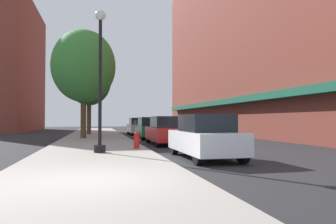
{
  "coord_description": "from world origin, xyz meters",
  "views": [
    {
      "loc": [
        0.03,
        -7.2,
        1.46
      ],
      "look_at": [
        5.95,
        18.67,
        2.12
      ],
      "focal_mm": 33.51,
      "sensor_mm": 36.0,
      "label": 1
    }
  ],
  "objects_px": {
    "lamppost": "(100,78)",
    "parking_meter_near": "(135,129)",
    "car_green": "(150,128)",
    "tree_mid": "(84,66)",
    "car_red": "(166,131)",
    "car_silver": "(138,126)",
    "car_white": "(205,137)",
    "fire_hydrant": "(137,140)",
    "tree_near": "(89,81)"
  },
  "relations": [
    {
      "from": "tree_near",
      "to": "car_green",
      "type": "bearing_deg",
      "value": -55.74
    },
    {
      "from": "fire_hydrant",
      "to": "car_green",
      "type": "bearing_deg",
      "value": 76.72
    },
    {
      "from": "car_red",
      "to": "lamppost",
      "type": "bearing_deg",
      "value": -128.72
    },
    {
      "from": "lamppost",
      "to": "parking_meter_near",
      "type": "bearing_deg",
      "value": 62.11
    },
    {
      "from": "lamppost",
      "to": "car_white",
      "type": "distance_m",
      "value": 4.95
    },
    {
      "from": "car_white",
      "to": "car_red",
      "type": "height_order",
      "value": "same"
    },
    {
      "from": "tree_near",
      "to": "car_red",
      "type": "relative_size",
      "value": 1.72
    },
    {
      "from": "car_silver",
      "to": "car_white",
      "type": "bearing_deg",
      "value": -87.78
    },
    {
      "from": "parking_meter_near",
      "to": "tree_near",
      "type": "distance_m",
      "value": 14.6
    },
    {
      "from": "tree_mid",
      "to": "car_red",
      "type": "bearing_deg",
      "value": -50.05
    },
    {
      "from": "car_white",
      "to": "parking_meter_near",
      "type": "bearing_deg",
      "value": 110.68
    },
    {
      "from": "car_red",
      "to": "car_silver",
      "type": "bearing_deg",
      "value": 90.72
    },
    {
      "from": "car_silver",
      "to": "parking_meter_near",
      "type": "bearing_deg",
      "value": -95.89
    },
    {
      "from": "car_white",
      "to": "car_green",
      "type": "xyz_separation_m",
      "value": [
        0.0,
        12.46,
        0.0
      ]
    },
    {
      "from": "fire_hydrant",
      "to": "car_red",
      "type": "distance_m",
      "value": 3.9
    },
    {
      "from": "tree_mid",
      "to": "car_red",
      "type": "distance_m",
      "value": 8.91
    },
    {
      "from": "tree_mid",
      "to": "car_white",
      "type": "bearing_deg",
      "value": -68.64
    },
    {
      "from": "lamppost",
      "to": "car_green",
      "type": "distance_m",
      "value": 11.37
    },
    {
      "from": "tree_near",
      "to": "car_green",
      "type": "distance_m",
      "value": 9.34
    },
    {
      "from": "car_green",
      "to": "car_silver",
      "type": "bearing_deg",
      "value": 88.66
    },
    {
      "from": "lamppost",
      "to": "fire_hydrant",
      "type": "height_order",
      "value": "lamppost"
    },
    {
      "from": "fire_hydrant",
      "to": "car_green",
      "type": "relative_size",
      "value": 0.18
    },
    {
      "from": "car_white",
      "to": "car_red",
      "type": "xyz_separation_m",
      "value": [
        0.0,
        6.68,
        0.0
      ]
    },
    {
      "from": "fire_hydrant",
      "to": "car_red",
      "type": "relative_size",
      "value": 0.18
    },
    {
      "from": "car_green",
      "to": "car_silver",
      "type": "height_order",
      "value": "same"
    },
    {
      "from": "lamppost",
      "to": "tree_mid",
      "type": "height_order",
      "value": "tree_mid"
    },
    {
      "from": "lamppost",
      "to": "car_white",
      "type": "xyz_separation_m",
      "value": [
        3.83,
        -2.02,
        -2.39
      ]
    },
    {
      "from": "car_white",
      "to": "fire_hydrant",
      "type": "bearing_deg",
      "value": 123.28
    },
    {
      "from": "car_white",
      "to": "car_red",
      "type": "bearing_deg",
      "value": 91.4
    },
    {
      "from": "tree_mid",
      "to": "car_green",
      "type": "distance_m",
      "value": 6.72
    },
    {
      "from": "car_white",
      "to": "car_silver",
      "type": "distance_m",
      "value": 19.25
    },
    {
      "from": "car_white",
      "to": "car_green",
      "type": "bearing_deg",
      "value": 91.4
    },
    {
      "from": "car_red",
      "to": "tree_near",
      "type": "bearing_deg",
      "value": 110.98
    },
    {
      "from": "car_red",
      "to": "car_silver",
      "type": "relative_size",
      "value": 1.0
    },
    {
      "from": "car_green",
      "to": "car_silver",
      "type": "relative_size",
      "value": 1.0
    },
    {
      "from": "parking_meter_near",
      "to": "tree_mid",
      "type": "xyz_separation_m",
      "value": [
        -2.95,
        6.96,
        4.45
      ]
    },
    {
      "from": "tree_near",
      "to": "car_red",
      "type": "bearing_deg",
      "value": -69.73
    },
    {
      "from": "fire_hydrant",
      "to": "tree_mid",
      "type": "height_order",
      "value": "tree_mid"
    },
    {
      "from": "lamppost",
      "to": "car_white",
      "type": "height_order",
      "value": "lamppost"
    },
    {
      "from": "parking_meter_near",
      "to": "tree_mid",
      "type": "relative_size",
      "value": 0.16
    },
    {
      "from": "car_red",
      "to": "fire_hydrant",
      "type": "bearing_deg",
      "value": -122.52
    },
    {
      "from": "car_red",
      "to": "car_silver",
      "type": "height_order",
      "value": "same"
    },
    {
      "from": "parking_meter_near",
      "to": "car_silver",
      "type": "distance_m",
      "value": 13.81
    },
    {
      "from": "parking_meter_near",
      "to": "tree_mid",
      "type": "bearing_deg",
      "value": 113.0
    },
    {
      "from": "fire_hydrant",
      "to": "lamppost",
      "type": "bearing_deg",
      "value": -140.4
    },
    {
      "from": "car_red",
      "to": "car_green",
      "type": "xyz_separation_m",
      "value": [
        0.0,
        5.78,
        0.0
      ]
    },
    {
      "from": "car_green",
      "to": "tree_mid",
      "type": "bearing_deg",
      "value": 177.76
    },
    {
      "from": "tree_mid",
      "to": "lamppost",
      "type": "bearing_deg",
      "value": -84.18
    },
    {
      "from": "fire_hydrant",
      "to": "car_green",
      "type": "distance_m",
      "value": 9.28
    },
    {
      "from": "parking_meter_near",
      "to": "car_green",
      "type": "bearing_deg",
      "value": 74.17
    }
  ]
}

